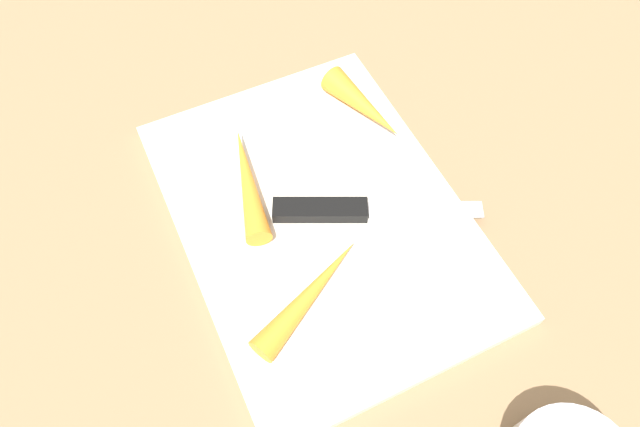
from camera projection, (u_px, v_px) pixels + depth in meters
name	position (u px, v px, depth m)	size (l,w,h in m)	color
ground_plane	(320.00, 220.00, 0.56)	(1.40, 1.40, 0.00)	#8C6D4C
cutting_board	(320.00, 217.00, 0.56)	(0.36, 0.26, 0.01)	silver
knife	(336.00, 207.00, 0.55)	(0.10, 0.19, 0.01)	#B7B7BC
carrot_longest	(248.00, 181.00, 0.56)	(0.03, 0.03, 0.13)	orange
carrot_medium	(310.00, 294.00, 0.50)	(0.03, 0.03, 0.13)	orange
carrot_shortest	(364.00, 106.00, 0.60)	(0.03, 0.03, 0.10)	orange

